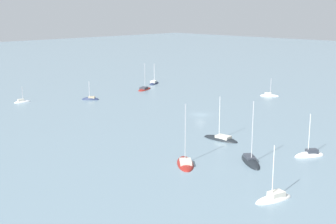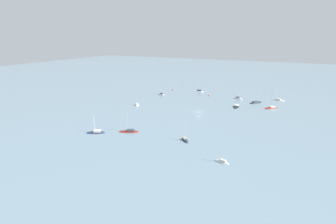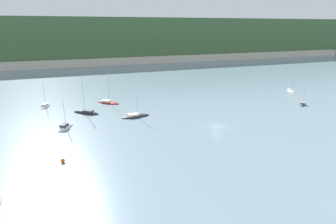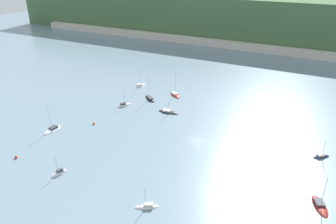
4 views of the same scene
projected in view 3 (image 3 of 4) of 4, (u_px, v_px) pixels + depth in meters
name	position (u px, v px, depth m)	size (l,w,h in m)	color
ground_plane	(217.00, 126.00, 70.60)	(600.00, 600.00, 0.00)	slate
hillside_ridge	(117.00, 39.00, 212.55)	(461.32, 65.87, 31.74)	#42663D
shore_town_strip	(126.00, 61.00, 184.15)	(392.12, 6.00, 4.69)	beige
sailboat_0	(303.00, 104.00, 90.22)	(5.19, 4.88, 6.59)	#232D4C
sailboat_3	(66.00, 128.00, 69.30)	(4.88, 6.26, 9.34)	white
sailboat_4	(291.00, 91.00, 109.17)	(2.26, 5.12, 5.45)	silver
sailboat_5	(135.00, 117.00, 78.09)	(8.80, 3.49, 10.11)	black
sailboat_6	(108.00, 103.00, 92.00)	(8.43, 8.04, 11.87)	maroon
sailboat_9	(86.00, 113.00, 81.17)	(8.37, 7.33, 12.61)	black
sailboat_11	(46.00, 106.00, 87.80)	(3.99, 6.99, 9.26)	white
mooring_buoy_1	(63.00, 160.00, 51.87)	(0.87, 0.87, 0.87)	orange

